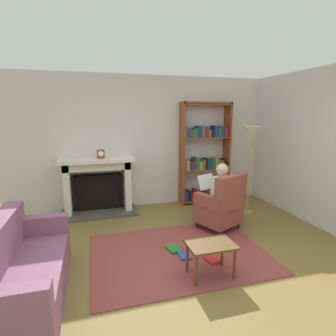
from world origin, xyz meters
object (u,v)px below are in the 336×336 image
fireplace (98,184)px  armchair_reading (222,206)px  bookshelf (205,157)px  sofa_floral (21,273)px  mantel_clock (101,154)px  side_table (211,249)px  seated_reader (216,193)px  floor_lamp (251,140)px

fireplace → armchair_reading: 2.42m
bookshelf → sofa_floral: bearing=-141.0°
mantel_clock → armchair_reading: 2.42m
fireplace → sofa_floral: fireplace is taller
fireplace → sofa_floral: (-0.86, -2.49, -0.26)m
mantel_clock → bookshelf: bookshelf is taller
armchair_reading → side_table: bearing=33.1°
bookshelf → seated_reader: size_ratio=1.91×
armchair_reading → side_table: armchair_reading is taller
armchair_reading → bookshelf: bearing=-126.9°
fireplace → seated_reader: size_ratio=1.27×
mantel_clock → side_table: size_ratio=0.29×
bookshelf → armchair_reading: bookshelf is taller
bookshelf → fireplace: bearing=-179.1°
armchair_reading → seated_reader: bearing=-90.0°
fireplace → bookshelf: bookshelf is taller
armchair_reading → floor_lamp: 1.46m
armchair_reading → seated_reader: seated_reader is taller
sofa_floral → side_table: 2.07m
mantel_clock → floor_lamp: size_ratio=0.10×
side_table → floor_lamp: 2.62m
fireplace → armchair_reading: bearing=-36.2°
bookshelf → armchair_reading: 1.61m
armchair_reading → sofa_floral: (-2.81, -1.06, -0.10)m
armchair_reading → side_table: size_ratio=1.73×
mantel_clock → sofa_floral: mantel_clock is taller
sofa_floral → floor_lamp: floor_lamp is taller
fireplace → armchair_reading: size_ratio=1.49×
fireplace → mantel_clock: mantel_clock is taller
fireplace → armchair_reading: fireplace is taller
seated_reader → fireplace: bearing=-59.6°
mantel_clock → seated_reader: mantel_clock is taller
floor_lamp → seated_reader: bearing=-152.8°
armchair_reading → fireplace: bearing=-61.0°
mantel_clock → side_table: (1.13, -2.51, -0.83)m
side_table → floor_lamp: floor_lamp is taller
side_table → bookshelf: bearing=68.3°
mantel_clock → side_table: mantel_clock is taller
armchair_reading → seated_reader: (-0.05, 0.11, 0.20)m
fireplace → side_table: size_ratio=2.58×
mantel_clock → side_table: 2.88m
fireplace → mantel_clock: (0.08, -0.10, 0.60)m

